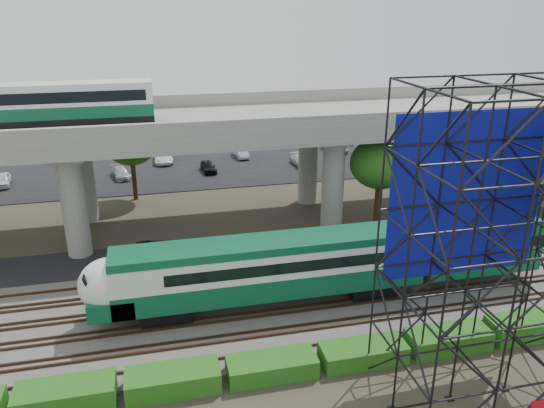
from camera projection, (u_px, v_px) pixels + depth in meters
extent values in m
plane|color=#474233|center=(239.00, 330.00, 31.03)|extent=(140.00, 140.00, 0.00)
cube|color=slate|center=(233.00, 311.00, 32.81)|extent=(90.00, 12.00, 0.20)
cube|color=black|center=(215.00, 252.00, 40.56)|extent=(90.00, 5.00, 0.08)
cube|color=black|center=(189.00, 165.00, 61.92)|extent=(90.00, 18.00, 0.08)
cube|color=slate|center=(177.00, 125.00, 81.93)|extent=(140.00, 40.00, 0.03)
cube|color=#472D1E|center=(247.00, 354.00, 28.45)|extent=(90.00, 0.08, 0.16)
cube|color=#472D1E|center=(242.00, 339.00, 29.76)|extent=(90.00, 0.08, 0.16)
cube|color=#472D1E|center=(241.00, 333.00, 30.27)|extent=(90.00, 0.08, 0.16)
cube|color=#472D1E|center=(236.00, 319.00, 31.58)|extent=(90.00, 0.08, 0.16)
cube|color=#472D1E|center=(235.00, 314.00, 32.09)|extent=(90.00, 0.08, 0.16)
cube|color=#472D1E|center=(231.00, 302.00, 33.40)|extent=(90.00, 0.08, 0.16)
cube|color=#472D1E|center=(230.00, 298.00, 33.91)|extent=(90.00, 0.08, 0.16)
cube|color=#472D1E|center=(227.00, 287.00, 35.22)|extent=(90.00, 0.08, 0.16)
cube|color=#472D1E|center=(225.00, 282.00, 35.73)|extent=(90.00, 0.08, 0.16)
cube|color=#472D1E|center=(222.00, 272.00, 37.04)|extent=(90.00, 0.08, 0.16)
cube|color=black|center=(166.00, 309.00, 31.70)|extent=(3.00, 2.20, 0.90)
cube|color=black|center=(369.00, 284.00, 34.45)|extent=(3.00, 2.20, 0.90)
cube|color=#0B4D30|center=(272.00, 280.00, 32.66)|extent=(19.00, 3.00, 1.40)
cube|color=silver|center=(272.00, 259.00, 32.14)|extent=(19.00, 3.00, 1.50)
cube|color=#0B4D30|center=(272.00, 244.00, 31.78)|extent=(19.00, 2.60, 0.50)
cube|color=black|center=(288.00, 256.00, 32.33)|extent=(15.00, 3.06, 0.70)
ellipsoid|color=silver|center=(110.00, 284.00, 30.33)|extent=(3.60, 3.00, 3.20)
cube|color=#0B4D30|center=(112.00, 300.00, 30.70)|extent=(2.60, 3.00, 1.10)
cube|color=black|center=(89.00, 279.00, 29.91)|extent=(0.48, 2.00, 1.09)
cube|color=#0B4D30|center=(476.00, 243.00, 35.27)|extent=(8.00, 3.00, 3.40)
cube|color=#9E9B93|center=(202.00, 127.00, 42.49)|extent=(80.00, 12.00, 1.20)
cube|color=#9E9B93|center=(211.00, 128.00, 36.85)|extent=(80.00, 0.50, 1.10)
cube|color=#9E9B93|center=(195.00, 100.00, 47.30)|extent=(80.00, 0.50, 1.10)
cylinder|color=#9E9B93|center=(74.00, 206.00, 38.84)|extent=(1.80, 1.80, 8.00)
cylinder|color=#9E9B93|center=(83.00, 177.00, 45.20)|extent=(1.80, 1.80, 8.00)
cube|color=#9E9B93|center=(73.00, 145.00, 40.69)|extent=(2.40, 9.00, 0.60)
cylinder|color=#9E9B93|center=(333.00, 185.00, 43.07)|extent=(1.80, 1.80, 8.00)
cylinder|color=#9E9B93|center=(308.00, 162.00, 49.44)|extent=(1.80, 1.80, 8.00)
cube|color=#9E9B93|center=(321.00, 131.00, 44.93)|extent=(2.40, 9.00, 0.60)
cylinder|color=#9E9B93|center=(526.00, 170.00, 46.89)|extent=(1.80, 1.80, 8.00)
cylinder|color=#9E9B93|center=(479.00, 150.00, 53.25)|extent=(1.80, 1.80, 8.00)
cube|color=#9E9B93|center=(507.00, 121.00, 48.74)|extent=(2.40, 9.00, 0.60)
cube|color=black|center=(74.00, 121.00, 40.09)|extent=(12.00, 2.50, 0.70)
cube|color=#0B4D30|center=(72.00, 110.00, 39.80)|extent=(12.00, 2.50, 0.90)
cube|color=silver|center=(70.00, 96.00, 39.41)|extent=(12.00, 2.50, 1.30)
cube|color=black|center=(70.00, 95.00, 39.39)|extent=(11.00, 2.56, 0.80)
cube|color=silver|center=(69.00, 85.00, 39.12)|extent=(12.00, 2.40, 0.30)
cube|color=#0C1288|center=(467.00, 196.00, 25.41)|extent=(8.10, 0.08, 8.25)
cube|color=black|center=(477.00, 394.00, 25.96)|extent=(9.36, 6.36, 0.08)
cube|color=#195112|center=(66.00, 396.00, 25.00)|extent=(4.60, 1.80, 1.20)
cube|color=#195112|center=(173.00, 380.00, 26.06)|extent=(4.60, 1.80, 1.15)
cube|color=#195112|center=(272.00, 367.00, 27.14)|extent=(4.60, 1.80, 1.03)
cube|color=#195112|center=(363.00, 353.00, 28.21)|extent=(4.60, 1.80, 1.01)
cube|color=#195112|center=(448.00, 339.00, 29.25)|extent=(4.60, 1.80, 1.12)
cube|color=#195112|center=(527.00, 327.00, 30.29)|extent=(4.60, 1.80, 1.20)
cylinder|color=#382314|center=(377.00, 200.00, 44.49)|extent=(0.44, 0.44, 4.80)
ellipsoid|color=#195112|center=(380.00, 163.00, 43.35)|extent=(4.94, 4.94, 4.18)
cylinder|color=#382314|center=(134.00, 175.00, 50.71)|extent=(0.44, 0.44, 4.80)
ellipsoid|color=#195112|center=(131.00, 143.00, 49.56)|extent=(4.94, 4.94, 4.18)
imported|color=black|center=(165.00, 253.00, 38.73)|extent=(5.82, 4.35, 1.47)
imported|color=silver|center=(2.00, 180.00, 54.83)|extent=(1.92, 3.86, 1.26)
imported|color=#B3B8BC|center=(77.00, 163.00, 60.85)|extent=(1.98, 3.63, 1.13)
imported|color=#A5A7AD|center=(121.00, 173.00, 57.37)|extent=(2.42, 4.12, 1.12)
imported|color=white|center=(164.00, 157.00, 62.90)|extent=(2.15, 4.54, 1.25)
imported|color=black|center=(208.00, 166.00, 59.37)|extent=(1.71, 3.63, 1.20)
imported|color=#ADAEB5|center=(241.00, 152.00, 64.88)|extent=(1.53, 3.78, 1.22)
imported|color=silver|center=(301.00, 160.00, 61.66)|extent=(1.95, 4.09, 1.15)
imported|color=#929498|center=(335.00, 146.00, 67.45)|extent=(2.76, 4.76, 1.25)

